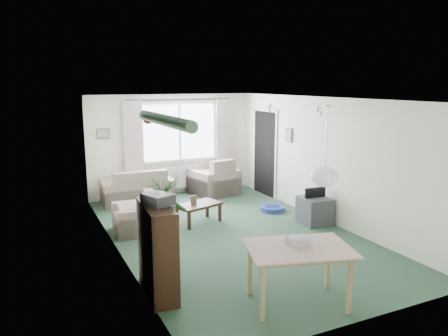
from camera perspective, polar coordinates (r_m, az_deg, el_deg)
name	(u,v)px	position (r m, az deg, el deg)	size (l,w,h in m)	color
ground	(231,234)	(7.92, 0.94, -8.58)	(6.50, 6.50, 0.00)	#2B4834
window	(179,132)	(10.58, -5.85, 4.72)	(1.80, 0.03, 1.30)	white
curtain_rod	(180,100)	(10.44, -5.78, 8.88)	(2.60, 0.03, 0.03)	black
curtain_left	(133,145)	(10.18, -11.74, 2.99)	(0.45, 0.08, 2.00)	beige
curtain_right	(224,139)	(10.95, 0.04, 3.78)	(0.45, 0.08, 2.00)	beige
radiator	(181,177)	(10.72, -5.66, -1.16)	(1.20, 0.10, 0.55)	white
doorway	(265,153)	(10.47, 5.38, 1.90)	(0.03, 0.95, 2.00)	black
pendant_lamp	(325,177)	(5.73, 13.04, -1.12)	(0.36, 0.36, 0.36)	white
tinsel_garland	(164,120)	(4.61, -7.80, 6.20)	(1.60, 1.60, 0.12)	#196626
bauble_cluster_a	(270,105)	(8.88, 5.99, 8.17)	(0.20, 0.20, 0.20)	silver
bauble_cluster_b	(319,108)	(8.06, 12.31, 7.68)	(0.20, 0.20, 0.20)	silver
wall_picture_back	(103,133)	(10.12, -15.53, 4.37)	(0.28, 0.03, 0.22)	brown
wall_picture_right	(289,135)	(9.55, 8.47, 4.28)	(0.03, 0.24, 0.30)	brown
sofa	(138,186)	(9.97, -11.23, -2.31)	(1.55, 0.82, 0.78)	beige
armchair_corner	(214,176)	(10.53, -1.35, -1.08)	(0.99, 0.94, 0.89)	#B7AE8B
armchair_left	(136,212)	(8.08, -11.41, -5.69)	(0.81, 0.77, 0.72)	beige
coffee_table	(199,213)	(8.45, -3.34, -5.93)	(0.86, 0.48, 0.39)	black
photo_frame	(194,200)	(8.38, -3.98, -4.13)	(0.12, 0.02, 0.16)	brown
bookshelf	(157,250)	(5.67, -8.71, -10.52)	(0.32, 0.96, 1.18)	black
hifi_box	(158,199)	(5.46, -8.65, -4.06)	(0.28, 0.35, 0.14)	#3C3B41
houseplant	(164,228)	(5.94, -7.85, -7.77)	(0.65, 0.65, 1.51)	#216126
dining_table	(298,276)	(5.52, 9.60, -13.78)	(1.14, 0.76, 0.71)	#9E8A55
gift_box	(298,242)	(5.43, 9.61, -9.46)	(0.25, 0.18, 0.12)	#B9BAC4
tv_cube	(314,211)	(8.56, 11.74, -5.46)	(0.52, 0.57, 0.52)	#403F45
pet_bed	(272,209)	(9.31, 6.33, -5.28)	(0.52, 0.52, 0.10)	navy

